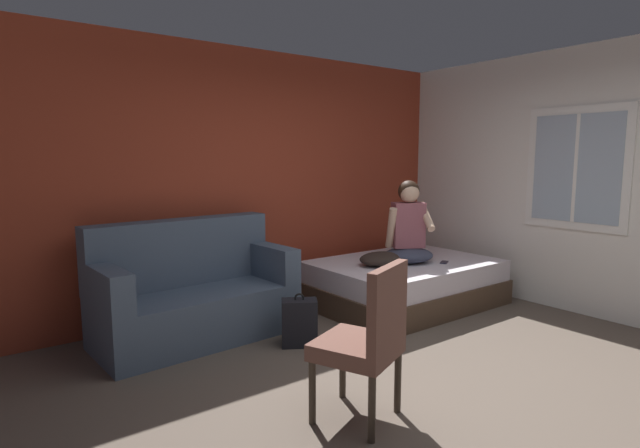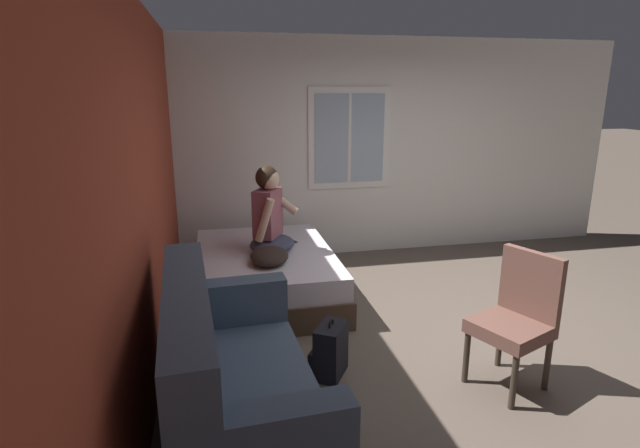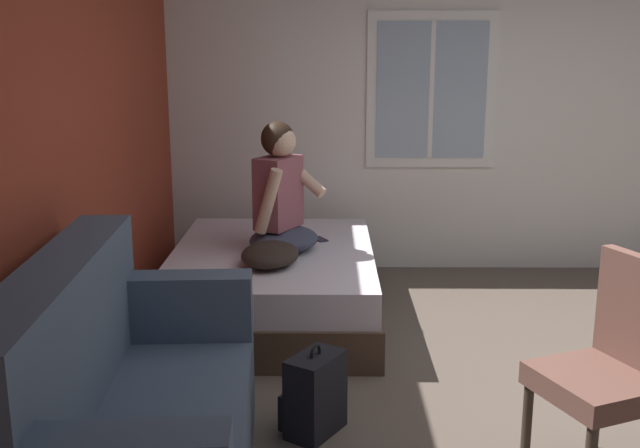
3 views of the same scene
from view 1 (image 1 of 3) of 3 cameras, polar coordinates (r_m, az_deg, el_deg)
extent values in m
plane|color=brown|center=(3.73, 14.00, -17.96)|extent=(40.00, 40.00, 0.00)
cube|color=#993823|center=(5.40, -7.51, 4.95)|extent=(9.94, 0.16, 2.70)
cube|color=silver|center=(5.60, 31.26, 4.00)|extent=(0.16, 6.45, 2.70)
cube|color=white|center=(5.68, 27.25, 5.66)|extent=(0.02, 1.04, 1.24)
cube|color=#9EB2C6|center=(5.66, 27.18, 5.67)|extent=(0.01, 0.88, 1.08)
cube|color=white|center=(5.66, 27.18, 5.67)|extent=(0.01, 0.04, 1.08)
cube|color=#4C3828|center=(5.59, 9.56, -7.70)|extent=(1.94, 1.40, 0.26)
cube|color=silver|center=(5.53, 9.61, -5.30)|extent=(1.89, 1.36, 0.22)
cube|color=#47566B|center=(4.60, -13.80, -10.03)|extent=(1.75, 0.90, 0.44)
cube|color=#47566B|center=(4.74, -15.63, -3.08)|extent=(1.71, 0.34, 0.60)
cube|color=#47566B|center=(4.23, -23.28, -6.65)|extent=(0.23, 0.81, 0.32)
cube|color=#47566B|center=(4.87, -5.91, -4.22)|extent=(0.23, 0.81, 0.32)
cylinder|color=#382D23|center=(3.46, 2.60, -16.17)|extent=(0.04, 0.04, 0.40)
cylinder|color=#382D23|center=(3.16, -0.89, -18.66)|extent=(0.04, 0.04, 0.40)
cylinder|color=#382D23|center=(3.32, 8.88, -17.38)|extent=(0.04, 0.04, 0.40)
cylinder|color=#382D23|center=(2.99, 5.95, -20.25)|extent=(0.04, 0.04, 0.40)
cube|color=brown|center=(3.13, 4.18, -13.94)|extent=(0.60, 0.60, 0.10)
cube|color=brown|center=(2.95, 7.77, -9.33)|extent=(0.45, 0.23, 0.48)
ellipsoid|color=#383D51|center=(5.42, 10.08, -3.52)|extent=(0.67, 0.63, 0.16)
cube|color=#8C4C56|center=(5.40, 10.02, -0.10)|extent=(0.39, 0.33, 0.48)
cylinder|color=#DBB293|center=(5.30, 8.14, -0.44)|extent=(0.17, 0.22, 0.44)
cylinder|color=#DBB293|center=(5.37, 12.04, 0.87)|extent=(0.25, 0.37, 0.29)
sphere|color=#DBB293|center=(5.35, 10.18, 3.53)|extent=(0.21, 0.21, 0.21)
ellipsoid|color=black|center=(5.37, 10.11, 3.71)|extent=(0.30, 0.30, 0.23)
cube|color=black|center=(4.33, -2.37, -11.20)|extent=(0.35, 0.31, 0.40)
cube|color=black|center=(4.47, -2.42, -11.82)|extent=(0.23, 0.17, 0.18)
torus|color=black|center=(4.27, -2.38, -8.47)|extent=(0.08, 0.06, 0.09)
ellipsoid|color=#2D231E|center=(5.23, 6.98, -3.97)|extent=(0.52, 0.42, 0.14)
cube|color=black|center=(5.50, 14.01, -4.26)|extent=(0.16, 0.13, 0.01)
camera|label=2|loc=(4.29, -50.20, 11.29)|focal=28.00mm
camera|label=3|loc=(3.48, -54.18, 8.40)|focal=42.00mm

